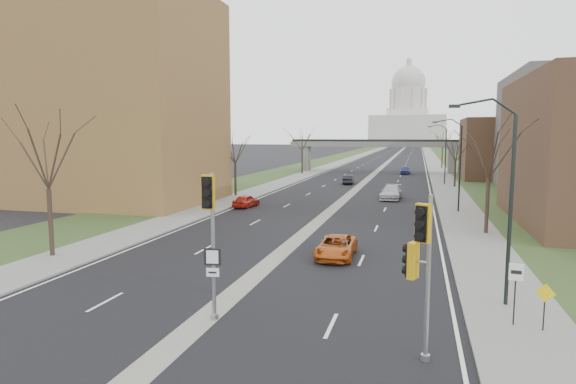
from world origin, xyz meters
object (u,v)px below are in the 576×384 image
at_px(speed_limit_sign, 515,283).
at_px(car_right_mid, 391,192).
at_px(car_right_near, 336,247).
at_px(car_right_far, 405,170).
at_px(warning_sign, 545,300).
at_px(car_left_near, 246,201).
at_px(signal_pole_right, 420,254).
at_px(signal_pole_median, 210,220).
at_px(car_left_far, 348,179).

bearing_deg(speed_limit_sign, car_right_mid, 106.81).
height_order(speed_limit_sign, car_right_mid, speed_limit_sign).
xyz_separation_m(car_right_near, car_right_far, (2.23, 64.62, 0.09)).
xyz_separation_m(warning_sign, car_left_near, (-21.38, 26.58, -0.62)).
distance_m(signal_pole_right, speed_limit_sign, 5.46).
relative_size(speed_limit_sign, car_right_far, 0.55).
distance_m(signal_pole_median, car_right_near, 12.18).
bearing_deg(signal_pole_right, warning_sign, 62.33).
xyz_separation_m(car_left_near, car_left_far, (6.71, 26.02, 0.03)).
relative_size(signal_pole_right, car_right_mid, 1.02).
height_order(signal_pole_right, speed_limit_sign, signal_pole_right).
relative_size(car_left_far, car_right_near, 0.88).
height_order(signal_pole_median, speed_limit_sign, signal_pole_median).
height_order(car_left_far, car_right_far, car_right_far).
distance_m(car_left_near, car_left_far, 26.87).
relative_size(signal_pole_median, car_left_near, 1.54).
bearing_deg(car_left_near, signal_pole_right, 126.37).
relative_size(signal_pole_median, car_right_mid, 1.09).
bearing_deg(warning_sign, signal_pole_right, -117.84).
distance_m(signal_pole_right, car_left_far, 57.09).
bearing_deg(signal_pole_median, car_right_far, 77.19).
bearing_deg(car_right_mid, signal_pole_right, -82.95).
bearing_deg(car_right_far, signal_pole_median, -91.92).
bearing_deg(car_left_near, car_right_far, -99.96).
bearing_deg(car_right_far, warning_sign, -82.57).
xyz_separation_m(car_left_far, car_right_near, (5.45, -43.58, -0.03)).
relative_size(speed_limit_sign, warning_sign, 1.35).
distance_m(signal_pole_right, car_right_near, 13.70).
height_order(warning_sign, car_right_near, warning_sign).
bearing_deg(warning_sign, signal_pole_median, -145.22).
bearing_deg(car_right_near, car_right_mid, 85.48).
xyz_separation_m(signal_pole_right, car_right_far, (-2.50, 77.14, -2.82)).
xyz_separation_m(signal_pole_right, car_left_far, (-10.18, 56.10, -2.89)).
height_order(signal_pole_right, car_left_near, signal_pole_right).
xyz_separation_m(signal_pole_right, car_right_near, (-4.73, 12.52, -2.92)).
bearing_deg(car_right_far, car_right_mid, -88.82).
xyz_separation_m(speed_limit_sign, warning_sign, (0.96, -0.28, -0.49)).
bearing_deg(car_left_far, speed_limit_sign, 101.37).
distance_m(warning_sign, car_left_far, 54.61).
relative_size(signal_pole_median, car_right_far, 1.35).
relative_size(signal_pole_median, speed_limit_sign, 2.45).
height_order(car_left_far, car_right_mid, car_right_mid).
height_order(warning_sign, car_left_near, warning_sign).
distance_m(signal_pole_right, car_right_far, 77.23).
height_order(car_right_near, car_right_far, car_right_far).
bearing_deg(warning_sign, car_left_near, 153.05).
height_order(car_right_near, car_right_mid, car_right_mid).
bearing_deg(car_right_near, speed_limit_sign, -47.70).
bearing_deg(signal_pole_median, signal_pole_right, -17.86).
bearing_deg(warning_sign, car_right_near, 159.83).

